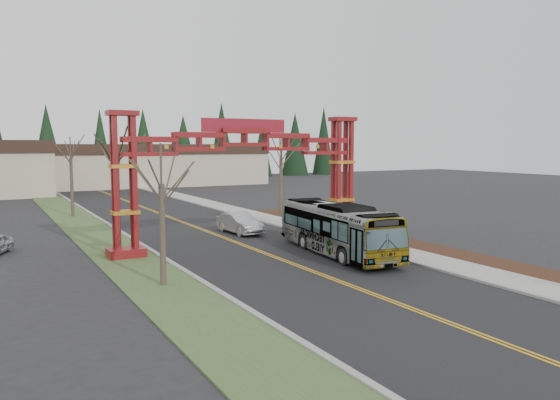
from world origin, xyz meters
TOP-DOWN VIEW (x-y plane):
  - ground at (0.00, 0.00)m, footprint 200.00×200.00m
  - road at (0.00, 25.00)m, footprint 12.00×110.00m
  - lane_line_left at (-0.12, 25.00)m, footprint 0.12×100.00m
  - lane_line_right at (0.12, 25.00)m, footprint 0.12×100.00m
  - curb_right at (6.15, 25.00)m, footprint 0.30×110.00m
  - sidewalk_right at (7.60, 25.00)m, footprint 2.60×110.00m
  - landscape_strip at (10.20, 10.00)m, footprint 2.60×50.00m
  - grass_median at (-8.00, 25.00)m, footprint 4.00×110.00m
  - curb_left at (-6.15, 25.00)m, footprint 0.30×110.00m
  - gateway_arch at (0.00, 18.00)m, footprint 18.20×1.60m
  - retail_building_east at (10.00, 79.95)m, footprint 38.00×20.30m
  - conifer_treeline at (0.25, 92.00)m, footprint 116.10×5.60m
  - transit_bus at (3.89, 12.69)m, footprint 3.94×11.78m
  - silver_sedan at (1.91, 23.01)m, footprint 2.07×4.99m
  - bare_tree_median_near at (-8.00, 10.30)m, footprint 2.96×2.96m
  - bare_tree_median_mid at (-8.00, 20.02)m, footprint 3.52×3.52m
  - bare_tree_median_far at (-8.00, 39.64)m, footprint 3.02×3.02m
  - bare_tree_right_far at (10.00, 31.01)m, footprint 3.29×3.29m
  - street_sign at (9.16, 13.98)m, footprint 0.49×0.15m
  - barrel_south at (8.97, 17.47)m, footprint 0.53×0.53m
  - barrel_mid at (9.27, 19.52)m, footprint 0.51×0.51m
  - barrel_north at (9.38, 21.67)m, footprint 0.49×0.49m

SIDE VIEW (x-z plane):
  - ground at x=0.00m, z-range 0.00..0.00m
  - road at x=0.00m, z-range 0.00..0.02m
  - lane_line_left at x=-0.12m, z-range 0.02..0.03m
  - lane_line_right at x=0.12m, z-range 0.02..0.03m
  - grass_median at x=-8.00m, z-range 0.00..0.08m
  - landscape_strip at x=10.20m, z-range 0.00..0.12m
  - curb_right at x=6.15m, z-range 0.00..0.15m
  - curb_left at x=-6.15m, z-range 0.00..0.15m
  - sidewalk_right at x=7.60m, z-range 0.01..0.15m
  - barrel_north at x=9.38m, z-range 0.00..0.91m
  - barrel_mid at x=9.27m, z-range 0.00..0.95m
  - barrel_south at x=8.97m, z-range 0.00..0.98m
  - silver_sedan at x=1.91m, z-range 0.00..1.61m
  - street_sign at x=9.16m, z-range 0.48..2.66m
  - transit_bus at x=3.89m, z-range 0.00..3.22m
  - retail_building_east at x=10.00m, z-range 0.01..7.01m
  - bare_tree_median_near at x=-8.00m, z-range 1.49..8.44m
  - bare_tree_right_far at x=10.00m, z-range 1.68..9.46m
  - bare_tree_median_far at x=-8.00m, z-range 1.79..9.44m
  - bare_tree_median_mid at x=-8.00m, z-range 1.79..10.09m
  - gateway_arch at x=0.00m, z-range 1.53..10.43m
  - conifer_treeline at x=0.25m, z-range -0.01..12.99m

